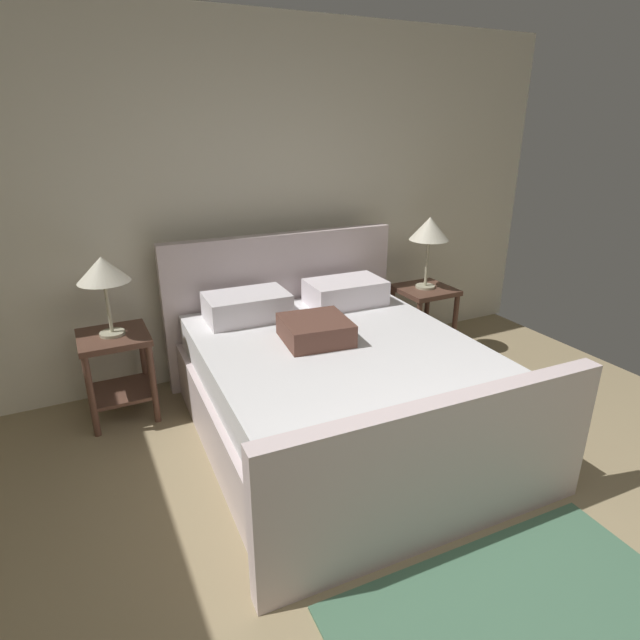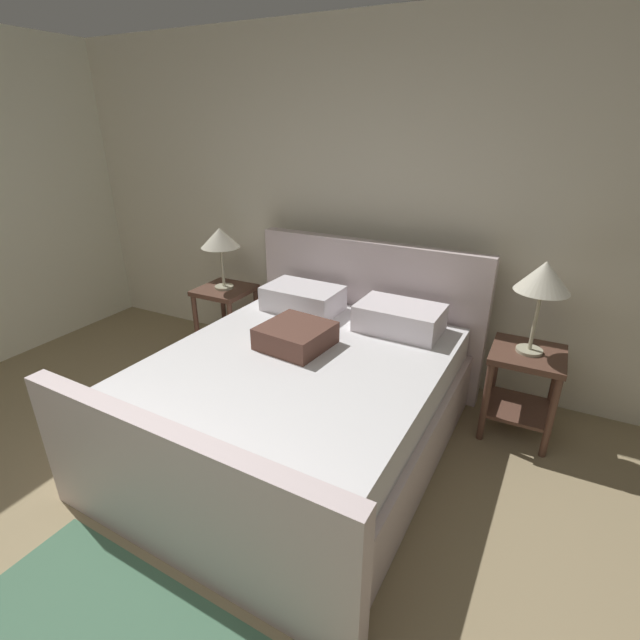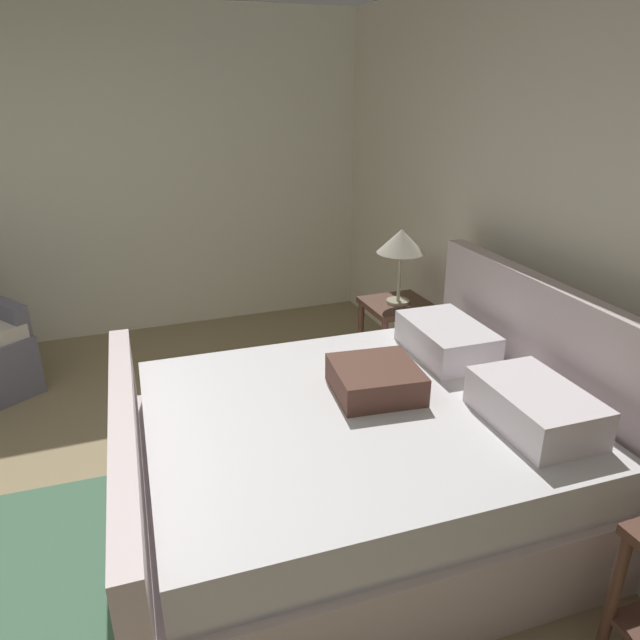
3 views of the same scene
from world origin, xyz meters
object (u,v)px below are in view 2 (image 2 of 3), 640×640
at_px(bed, 303,394).
at_px(table_lamp_left, 220,239).
at_px(table_lamp_right, 544,279).
at_px(nightstand_right, 523,379).
at_px(nightstand_left, 226,309).

relative_size(bed, table_lamp_left, 4.23).
bearing_deg(table_lamp_left, table_lamp_right, -2.12).
xyz_separation_m(nightstand_right, table_lamp_right, (0.00, 0.00, 0.68)).
distance_m(bed, table_lamp_right, 1.60).
height_order(bed, nightstand_right, bed).
relative_size(bed, table_lamp_right, 3.75).
height_order(bed, table_lamp_left, table_lamp_left).
bearing_deg(nightstand_right, bed, -149.32).
bearing_deg(table_lamp_left, nightstand_left, -90.00).
bearing_deg(nightstand_left, table_lamp_left, 90.00).
xyz_separation_m(bed, table_lamp_left, (-1.23, 0.82, 0.68)).
xyz_separation_m(nightstand_left, table_lamp_left, (0.00, 0.00, 0.62)).
bearing_deg(bed, nightstand_left, 146.31).
xyz_separation_m(nightstand_right, nightstand_left, (-2.45, 0.09, 0.00)).
xyz_separation_m(bed, table_lamp_right, (1.22, 0.73, 0.73)).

